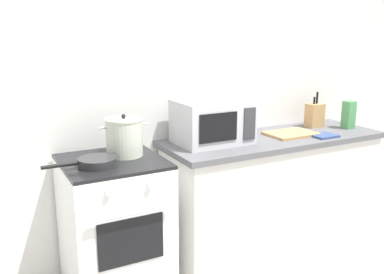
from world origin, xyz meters
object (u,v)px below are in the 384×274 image
stove (115,230)px  cutting_board (291,134)px  pasta_box (349,115)px  oven_mitt (324,136)px  stock_pot (124,137)px  microwave (212,122)px  knife_block (315,115)px  frying_pan (96,162)px

stove → cutting_board: 1.47m
pasta_box → oven_mitt: pasta_box is taller
stock_pot → microwave: microwave is taller
stock_pot → knife_block: 1.65m
oven_mitt → pasta_box: bearing=18.9°
stock_pot → frying_pan: 0.28m
cutting_board → frying_pan: bearing=-176.9°
cutting_board → oven_mitt: cutting_board is taller
microwave → oven_mitt: microwave is taller
stove → oven_mitt: (1.57, -0.16, 0.47)m
stove → pasta_box: 2.03m
cutting_board → oven_mitt: 0.24m
pasta_box → frying_pan: bearing=-178.6°
microwave → cutting_board: (0.64, -0.08, -0.14)m
stock_pot → pasta_box: stock_pot is taller
stock_pot → microwave: 0.65m
stove → microwave: size_ratio=1.84×
microwave → knife_block: bearing=3.5°
knife_block → cutting_board: bearing=-158.8°
microwave → stove: bearing=-174.0°
microwave → knife_block: microwave is taller
microwave → pasta_box: size_ratio=2.27×
microwave → pasta_box: microwave is taller
cutting_board → pasta_box: 0.57m
stock_pot → knife_block: knife_block is taller
microwave → frying_pan: bearing=-169.5°
stock_pot → knife_block: size_ratio=1.12×
frying_pan → pasta_box: 2.07m
stock_pot → stove: bearing=-151.1°
frying_pan → cutting_board: frying_pan is taller
stock_pot → cutting_board: 1.29m
stove → stock_pot: size_ratio=2.90×
pasta_box → oven_mitt: size_ratio=1.22×
knife_block → stock_pot: bearing=-177.1°
frying_pan → microwave: 0.89m
stove → frying_pan: (-0.12, -0.08, 0.48)m
frying_pan → knife_block: knife_block is taller
microwave → oven_mitt: bearing=-16.2°
knife_block → pasta_box: 0.26m
stove → stock_pot: stock_pot is taller
cutting_board → oven_mitt: size_ratio=2.00×
frying_pan → oven_mitt: size_ratio=2.35×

